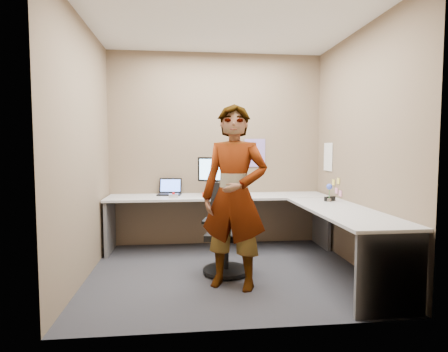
{
  "coord_description": "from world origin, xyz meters",
  "views": [
    {
      "loc": [
        -0.48,
        -4.01,
        1.38
      ],
      "look_at": [
        -0.01,
        0.25,
        1.05
      ],
      "focal_mm": 30.0,
      "sensor_mm": 36.0,
      "label": 1
    }
  ],
  "objects": [
    {
      "name": "wall_left",
      "position": [
        -1.5,
        0.0,
        1.35
      ],
      "size": [
        0.0,
        2.7,
        2.7
      ],
      "primitive_type": "plane",
      "rotation": [
        1.57,
        0.0,
        1.57
      ],
      "color": "brown",
      "rests_on": "ground"
    },
    {
      "name": "stapler",
      "position": [
        1.29,
        0.32,
        0.76
      ],
      "size": [
        0.15,
        0.09,
        0.05
      ],
      "primitive_type": "cube",
      "rotation": [
        0.0,
        0.0,
        0.39
      ],
      "color": "black",
      "rests_on": "desk"
    },
    {
      "name": "origami",
      "position": [
        -0.02,
        0.75,
        0.76
      ],
      "size": [
        0.1,
        0.1,
        0.06
      ],
      "primitive_type": "cone",
      "color": "white",
      "rests_on": "desk"
    },
    {
      "name": "sticky_note_a",
      "position": [
        1.49,
        0.55,
        0.95
      ],
      "size": [
        0.01,
        0.07,
        0.07
      ],
      "primitive_type": "cube",
      "color": "#F2E059",
      "rests_on": "wall_right"
    },
    {
      "name": "wall_back",
      "position": [
        0.0,
        1.3,
        1.35
      ],
      "size": [
        3.0,
        0.0,
        3.0
      ],
      "primitive_type": "plane",
      "rotation": [
        1.57,
        0.0,
        0.0
      ],
      "color": "brown",
      "rests_on": "ground"
    },
    {
      "name": "sticky_note_b",
      "position": [
        1.49,
        0.6,
        0.82
      ],
      "size": [
        0.01,
        0.07,
        0.07
      ],
      "primitive_type": "cube",
      "color": "pink",
      "rests_on": "wall_right"
    },
    {
      "name": "calendar_white",
      "position": [
        1.49,
        0.9,
        1.25
      ],
      "size": [
        0.01,
        0.28,
        0.38
      ],
      "primitive_type": "cube",
      "color": "white",
      "rests_on": "wall_right"
    },
    {
      "name": "flower",
      "position": [
        1.26,
        0.27,
        0.87
      ],
      "size": [
        0.07,
        0.07,
        0.22
      ],
      "color": "brown",
      "rests_on": "desk"
    },
    {
      "name": "desk",
      "position": [
        0.44,
        0.39,
        0.59
      ],
      "size": [
        2.98,
        2.58,
        0.73
      ],
      "color": "#B5B5B5",
      "rests_on": "ground"
    },
    {
      "name": "ground",
      "position": [
        0.0,
        0.0,
        0.0
      ],
      "size": [
        3.0,
        3.0,
        0.0
      ],
      "primitive_type": "plane",
      "color": "black",
      "rests_on": "ground"
    },
    {
      "name": "paper_ream",
      "position": [
        -0.05,
        0.89,
        0.76
      ],
      "size": [
        0.36,
        0.32,
        0.06
      ],
      "primitive_type": "cube",
      "rotation": [
        0.0,
        0.0,
        -0.39
      ],
      "color": "red",
      "rests_on": "desk"
    },
    {
      "name": "laptop",
      "position": [
        -0.66,
        1.15,
        0.79
      ],
      "size": [
        0.34,
        0.3,
        0.22
      ],
      "rotation": [
        0.0,
        0.0,
        -0.13
      ],
      "color": "black",
      "rests_on": "desk"
    },
    {
      "name": "monitor",
      "position": [
        -0.05,
        0.9,
        1.06
      ],
      "size": [
        0.46,
        0.23,
        0.46
      ],
      "rotation": [
        0.0,
        0.0,
        -0.39
      ],
      "color": "black",
      "rests_on": "paper_ream"
    },
    {
      "name": "sticky_note_c",
      "position": [
        1.49,
        0.48,
        0.8
      ],
      "size": [
        0.01,
        0.07,
        0.07
      ],
      "primitive_type": "cube",
      "color": "pink",
      "rests_on": "wall_right"
    },
    {
      "name": "person",
      "position": [
        0.02,
        -0.42,
        0.9
      ],
      "size": [
        0.77,
        0.66,
        1.79
      ],
      "primitive_type": "imported",
      "rotation": [
        0.0,
        0.0,
        -0.42
      ],
      "color": "#999399",
      "rests_on": "ground"
    },
    {
      "name": "trackball_mouse",
      "position": [
        -0.6,
        0.85,
        0.76
      ],
      "size": [
        0.12,
        0.08,
        0.07
      ],
      "color": "#B7B7BC",
      "rests_on": "desk"
    },
    {
      "name": "wall_right",
      "position": [
        1.5,
        0.0,
        1.35
      ],
      "size": [
        0.0,
        2.7,
        2.7
      ],
      "primitive_type": "plane",
      "rotation": [
        1.57,
        0.0,
        -1.57
      ],
      "color": "brown",
      "rests_on": "ground"
    },
    {
      "name": "ceiling",
      "position": [
        0.0,
        0.0,
        2.7
      ],
      "size": [
        3.0,
        3.0,
        0.0
      ],
      "primitive_type": "plane",
      "rotation": [
        3.14,
        0.0,
        0.0
      ],
      "color": "white",
      "rests_on": "wall_back"
    },
    {
      "name": "sticky_note_d",
      "position": [
        1.49,
        0.7,
        0.92
      ],
      "size": [
        0.01,
        0.07,
        0.07
      ],
      "primitive_type": "cube",
      "color": "#F2E059",
      "rests_on": "wall_right"
    },
    {
      "name": "calendar_purple",
      "position": [
        0.55,
        1.29,
        1.3
      ],
      "size": [
        0.3,
        0.01,
        0.4
      ],
      "primitive_type": "cube",
      "color": "#846BB7",
      "rests_on": "wall_back"
    },
    {
      "name": "office_chair",
      "position": [
        -0.0,
        0.02,
        0.39
      ],
      "size": [
        0.54,
        0.52,
        0.96
      ],
      "rotation": [
        0.0,
        0.0,
        -0.24
      ],
      "color": "black",
      "rests_on": "ground"
    }
  ]
}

